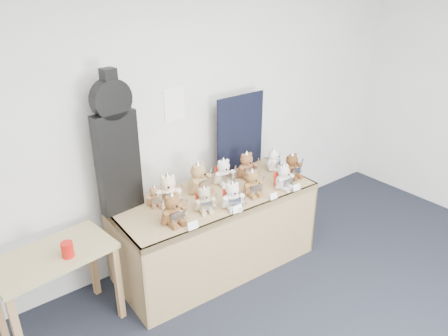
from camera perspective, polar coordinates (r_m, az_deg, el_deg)
room_shell at (r=3.98m, az=-6.48°, el=8.22°), size 6.00×6.00×6.00m
display_table at (r=3.98m, az=-0.50°, el=-6.02°), size 1.89×0.84×0.77m
side_table at (r=3.59m, az=-21.27°, el=-12.00°), size 0.92×0.58×0.73m
guitar_case at (r=3.58m, az=-13.92°, el=2.94°), size 0.37×0.15×1.20m
navy_board at (r=4.35m, az=2.13°, el=4.69°), size 0.57×0.03×0.76m
red_cup at (r=3.41m, az=-19.76°, el=-10.01°), size 0.09×0.09×0.12m
teddy_front_far_left at (r=3.51m, az=-6.70°, el=-5.45°), size 0.24×0.19×0.30m
teddy_front_left at (r=3.67m, az=-2.56°, el=-4.20°), size 0.20×0.19×0.25m
teddy_front_centre at (r=3.70m, az=1.12°, el=-3.74°), size 0.22×0.21×0.27m
teddy_front_right at (r=3.92m, az=3.71°, el=-2.06°), size 0.22×0.19×0.27m
teddy_front_far_right at (r=4.06m, az=7.80°, el=-1.27°), size 0.21×0.18×0.26m
teddy_front_end at (r=4.29m, az=8.88°, el=0.20°), size 0.22×0.18×0.28m
teddy_back_left at (r=3.79m, az=-7.28°, el=-2.94°), size 0.25×0.25×0.31m
teddy_back_centre_left at (r=3.95m, az=-3.29°, el=-1.44°), size 0.27×0.25×0.33m
teddy_back_centre_right at (r=4.11m, az=-0.03°, el=-0.62°), size 0.23×0.21×0.28m
teddy_back_right at (r=4.24m, az=2.99°, el=0.25°), size 0.24×0.21×0.29m
teddy_back_end at (r=4.43m, az=6.51°, el=0.98°), size 0.21×0.20×0.25m
teddy_back_far_left at (r=3.80m, az=-9.00°, el=-3.69°), size 0.17×0.15×0.21m
entry_card_a at (r=3.45m, az=-4.08°, el=-7.50°), size 0.09×0.02×0.07m
entry_card_b at (r=3.66m, az=1.77°, el=-5.36°), size 0.10×0.02×0.07m
entry_card_c at (r=3.89m, az=6.52°, el=-3.66°), size 0.08×0.02×0.06m
entry_card_d at (r=4.07m, az=9.47°, el=-2.51°), size 0.09×0.02×0.06m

